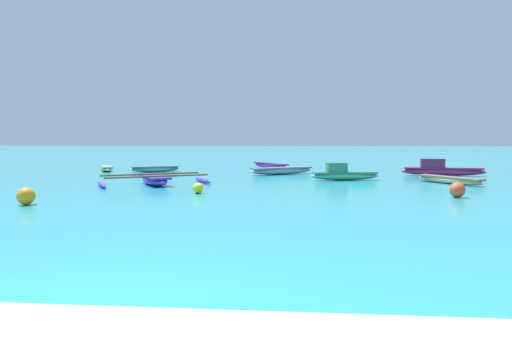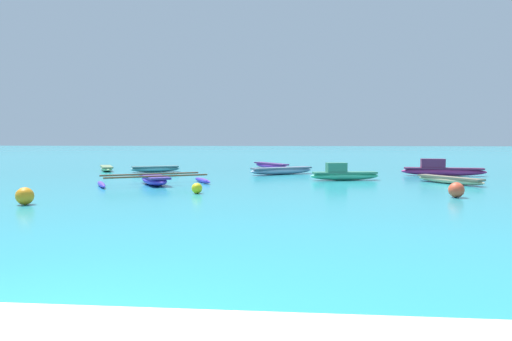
{
  "view_description": "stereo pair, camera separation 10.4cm",
  "coord_description": "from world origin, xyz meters",
  "px_view_note": "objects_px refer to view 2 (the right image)",
  "views": [
    {
      "loc": [
        2.39,
        -3.43,
        1.83
      ],
      "look_at": [
        0.4,
        19.51,
        0.25
      ],
      "focal_mm": 32.0,
      "sensor_mm": 36.0,
      "label": 1
    },
    {
      "loc": [
        2.49,
        -3.42,
        1.83
      ],
      "look_at": [
        0.4,
        19.51,
        0.25
      ],
      "focal_mm": 32.0,
      "sensor_mm": 36.0,
      "label": 2
    }
  ],
  "objects_px": {
    "moored_boat_1": "(441,170)",
    "mooring_buoy_1": "(25,196)",
    "mooring_buoy_0": "(197,188)",
    "moored_boat_7": "(155,169)",
    "mooring_buoy_2": "(456,190)",
    "moored_boat_0": "(450,180)",
    "moored_boat_4": "(271,165)",
    "moored_boat_6": "(282,170)",
    "moored_boat_2": "(106,168)",
    "moored_boat_5": "(154,180)",
    "moored_boat_3": "(343,174)"
  },
  "relations": [
    {
      "from": "moored_boat_1",
      "to": "mooring_buoy_1",
      "type": "relative_size",
      "value": 8.37
    },
    {
      "from": "moored_boat_1",
      "to": "mooring_buoy_0",
      "type": "height_order",
      "value": "moored_boat_1"
    },
    {
      "from": "moored_boat_7",
      "to": "mooring_buoy_0",
      "type": "relative_size",
      "value": 7.66
    },
    {
      "from": "mooring_buoy_2",
      "to": "moored_boat_0",
      "type": "bearing_deg",
      "value": 74.5
    },
    {
      "from": "mooring_buoy_1",
      "to": "moored_boat_4",
      "type": "bearing_deg",
      "value": 70.23
    },
    {
      "from": "moored_boat_6",
      "to": "mooring_buoy_1",
      "type": "xyz_separation_m",
      "value": [
        -6.78,
        -11.7,
        0.04
      ]
    },
    {
      "from": "moored_boat_7",
      "to": "moored_boat_6",
      "type": "bearing_deg",
      "value": -34.4
    },
    {
      "from": "moored_boat_4",
      "to": "moored_boat_7",
      "type": "bearing_deg",
      "value": -93.44
    },
    {
      "from": "moored_boat_4",
      "to": "mooring_buoy_1",
      "type": "distance_m",
      "value": 17.55
    },
    {
      "from": "moored_boat_4",
      "to": "mooring_buoy_1",
      "type": "bearing_deg",
      "value": -53.9
    },
    {
      "from": "moored_boat_2",
      "to": "moored_boat_6",
      "type": "height_order",
      "value": "moored_boat_6"
    },
    {
      "from": "moored_boat_6",
      "to": "mooring_buoy_1",
      "type": "distance_m",
      "value": 13.53
    },
    {
      "from": "moored_boat_6",
      "to": "moored_boat_1",
      "type": "bearing_deg",
      "value": -33.58
    },
    {
      "from": "moored_boat_0",
      "to": "mooring_buoy_1",
      "type": "relative_size",
      "value": 6.12
    },
    {
      "from": "moored_boat_6",
      "to": "mooring_buoy_1",
      "type": "relative_size",
      "value": 7.03
    },
    {
      "from": "moored_boat_0",
      "to": "mooring_buoy_0",
      "type": "relative_size",
      "value": 8.28
    },
    {
      "from": "moored_boat_5",
      "to": "mooring_buoy_0",
      "type": "xyz_separation_m",
      "value": [
        2.38,
        -2.8,
        -0.02
      ]
    },
    {
      "from": "moored_boat_0",
      "to": "moored_boat_6",
      "type": "relative_size",
      "value": 0.87
    },
    {
      "from": "mooring_buoy_2",
      "to": "moored_boat_3",
      "type": "bearing_deg",
      "value": 116.79
    },
    {
      "from": "moored_boat_6",
      "to": "mooring_buoy_2",
      "type": "distance_m",
      "value": 10.69
    },
    {
      "from": "moored_boat_0",
      "to": "moored_boat_1",
      "type": "distance_m",
      "value": 4.36
    },
    {
      "from": "moored_boat_4",
      "to": "moored_boat_5",
      "type": "relative_size",
      "value": 0.73
    },
    {
      "from": "mooring_buoy_0",
      "to": "moored_boat_6",
      "type": "bearing_deg",
      "value": 73.54
    },
    {
      "from": "moored_boat_5",
      "to": "moored_boat_6",
      "type": "distance_m",
      "value": 7.67
    },
    {
      "from": "moored_boat_4",
      "to": "moored_boat_5",
      "type": "bearing_deg",
      "value": -55.09
    },
    {
      "from": "mooring_buoy_1",
      "to": "mooring_buoy_2",
      "type": "xyz_separation_m",
      "value": [
        12.58,
        2.72,
        -0.0
      ]
    },
    {
      "from": "moored_boat_1",
      "to": "mooring_buoy_0",
      "type": "distance_m",
      "value": 13.58
    },
    {
      "from": "moored_boat_5",
      "to": "mooring_buoy_2",
      "type": "bearing_deg",
      "value": 43.68
    },
    {
      "from": "moored_boat_7",
      "to": "mooring_buoy_1",
      "type": "height_order",
      "value": "mooring_buoy_1"
    },
    {
      "from": "moored_boat_2",
      "to": "moored_boat_3",
      "type": "xyz_separation_m",
      "value": [
        13.05,
        -4.85,
        0.12
      ]
    },
    {
      "from": "moored_boat_0",
      "to": "moored_boat_7",
      "type": "relative_size",
      "value": 1.08
    },
    {
      "from": "moored_boat_3",
      "to": "moored_boat_5",
      "type": "height_order",
      "value": "moored_boat_3"
    },
    {
      "from": "moored_boat_4",
      "to": "moored_boat_1",
      "type": "bearing_deg",
      "value": 26.62
    },
    {
      "from": "moored_boat_0",
      "to": "moored_boat_1",
      "type": "xyz_separation_m",
      "value": [
        0.96,
        4.25,
        0.13
      ]
    },
    {
      "from": "moored_boat_7",
      "to": "mooring_buoy_2",
      "type": "bearing_deg",
      "value": -63.66
    },
    {
      "from": "moored_boat_0",
      "to": "mooring_buoy_0",
      "type": "xyz_separation_m",
      "value": [
        -9.63,
        -4.26,
        0.01
      ]
    },
    {
      "from": "moored_boat_1",
      "to": "mooring_buoy_2",
      "type": "height_order",
      "value": "moored_boat_1"
    },
    {
      "from": "moored_boat_0",
      "to": "moored_boat_5",
      "type": "height_order",
      "value": "moored_boat_5"
    },
    {
      "from": "moored_boat_7",
      "to": "mooring_buoy_1",
      "type": "distance_m",
      "value": 12.8
    },
    {
      "from": "moored_boat_2",
      "to": "mooring_buoy_0",
      "type": "xyz_separation_m",
      "value": [
        7.64,
        -10.36,
        0.02
      ]
    },
    {
      "from": "moored_boat_2",
      "to": "mooring_buoy_1",
      "type": "bearing_deg",
      "value": -12.86
    },
    {
      "from": "moored_boat_0",
      "to": "moored_boat_4",
      "type": "bearing_deg",
      "value": -171.26
    },
    {
      "from": "moored_boat_2",
      "to": "mooring_buoy_1",
      "type": "relative_size",
      "value": 5.51
    },
    {
      "from": "moored_boat_3",
      "to": "mooring_buoy_0",
      "type": "height_order",
      "value": "moored_boat_3"
    },
    {
      "from": "moored_boat_6",
      "to": "moored_boat_2",
      "type": "bearing_deg",
      "value": 138.14
    },
    {
      "from": "mooring_buoy_0",
      "to": "mooring_buoy_1",
      "type": "bearing_deg",
      "value": -144.28
    },
    {
      "from": "moored_boat_1",
      "to": "moored_boat_6",
      "type": "xyz_separation_m",
      "value": [
        -8.02,
        0.16,
        -0.09
      ]
    },
    {
      "from": "moored_boat_3",
      "to": "mooring_buoy_2",
      "type": "bearing_deg",
      "value": -74.34
    },
    {
      "from": "moored_boat_4",
      "to": "mooring_buoy_2",
      "type": "height_order",
      "value": "mooring_buoy_2"
    },
    {
      "from": "moored_boat_2",
      "to": "moored_boat_5",
      "type": "height_order",
      "value": "moored_boat_5"
    }
  ]
}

